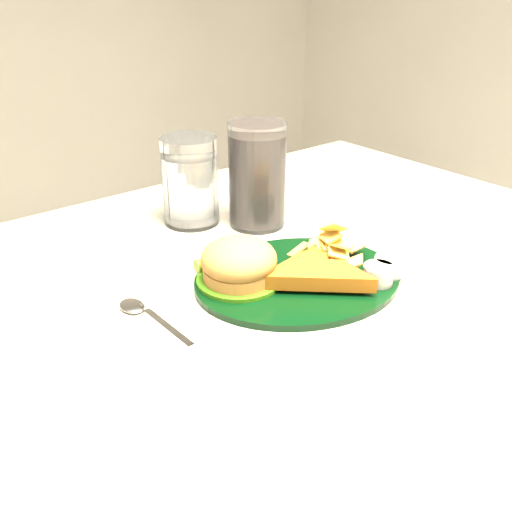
{
  "coord_description": "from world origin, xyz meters",
  "views": [
    {
      "loc": [
        -0.37,
        -0.49,
        1.11
      ],
      "look_at": [
        0.01,
        -0.02,
        0.8
      ],
      "focal_mm": 40.0,
      "sensor_mm": 36.0,
      "label": 1
    }
  ],
  "objects_px": {
    "cola_glass": "(257,175)",
    "fork_napkin": "(346,265)",
    "dinner_plate": "(298,261)",
    "table": "(244,499)",
    "water_glass": "(190,181)"
  },
  "relations": [
    {
      "from": "fork_napkin",
      "to": "table",
      "type": "bearing_deg",
      "value": 148.65
    },
    {
      "from": "table",
      "to": "fork_napkin",
      "type": "bearing_deg",
      "value": -17.25
    },
    {
      "from": "dinner_plate",
      "to": "fork_napkin",
      "type": "relative_size",
      "value": 1.84
    },
    {
      "from": "water_glass",
      "to": "fork_napkin",
      "type": "bearing_deg",
      "value": -74.12
    },
    {
      "from": "dinner_plate",
      "to": "fork_napkin",
      "type": "height_order",
      "value": "dinner_plate"
    },
    {
      "from": "table",
      "to": "water_glass",
      "type": "bearing_deg",
      "value": 72.25
    },
    {
      "from": "water_glass",
      "to": "fork_napkin",
      "type": "height_order",
      "value": "water_glass"
    },
    {
      "from": "table",
      "to": "cola_glass",
      "type": "bearing_deg",
      "value": 45.24
    },
    {
      "from": "dinner_plate",
      "to": "water_glass",
      "type": "relative_size",
      "value": 1.97
    },
    {
      "from": "table",
      "to": "water_glass",
      "type": "xyz_separation_m",
      "value": [
        0.07,
        0.22,
        0.44
      ]
    },
    {
      "from": "cola_glass",
      "to": "fork_napkin",
      "type": "bearing_deg",
      "value": -90.24
    },
    {
      "from": "dinner_plate",
      "to": "water_glass",
      "type": "xyz_separation_m",
      "value": [
        0.0,
        0.25,
        0.04
      ]
    },
    {
      "from": "table",
      "to": "fork_napkin",
      "type": "xyz_separation_m",
      "value": [
        0.14,
        -0.04,
        0.38
      ]
    },
    {
      "from": "dinner_plate",
      "to": "cola_glass",
      "type": "height_order",
      "value": "cola_glass"
    },
    {
      "from": "fork_napkin",
      "to": "water_glass",
      "type": "bearing_deg",
      "value": 91.77
    }
  ]
}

